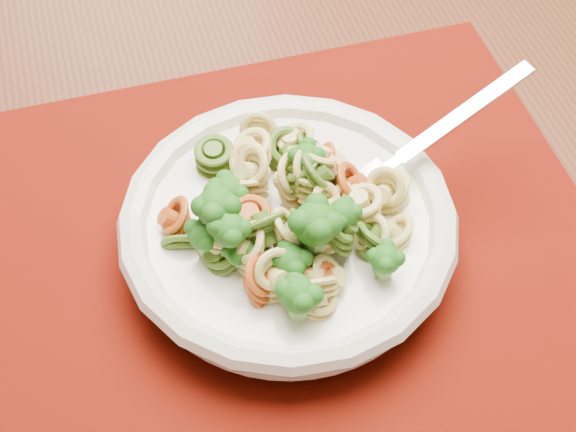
{
  "coord_description": "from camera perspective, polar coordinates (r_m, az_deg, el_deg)",
  "views": [
    {
      "loc": [
        0.08,
        -0.96,
        1.24
      ],
      "look_at": [
        0.09,
        -0.64,
        0.81
      ],
      "focal_mm": 50.0,
      "sensor_mm": 36.0,
      "label": 1
    }
  ],
  "objects": [
    {
      "name": "dining_table",
      "position": [
        0.69,
        -2.13,
        -4.43
      ],
      "size": [
        1.5,
        1.17,
        0.77
      ],
      "rotation": [
        0.0,
        0.0,
        0.27
      ],
      "color": "#512616",
      "rests_on": "ground"
    },
    {
      "name": "pasta_bowl",
      "position": [
        0.55,
        0.0,
        -0.77
      ],
      "size": [
        0.23,
        0.23,
        0.04
      ],
      "color": "silver",
      "rests_on": "placemat"
    },
    {
      "name": "pasta_broccoli_heap",
      "position": [
        0.53,
        0.0,
        0.39
      ],
      "size": [
        0.2,
        0.2,
        0.06
      ],
      "primitive_type": null,
      "color": "#D7C36A",
      "rests_on": "pasta_bowl"
    },
    {
      "name": "fork",
      "position": [
        0.55,
        5.91,
        2.59
      ],
      "size": [
        0.17,
        0.11,
        0.08
      ],
      "primitive_type": null,
      "rotation": [
        0.0,
        -0.35,
        0.51
      ],
      "color": "silver",
      "rests_on": "pasta_bowl"
    },
    {
      "name": "placemat",
      "position": [
        0.57,
        -1.65,
        -2.24
      ],
      "size": [
        0.56,
        0.48,
        0.0
      ],
      "primitive_type": "cube",
      "rotation": [
        0.0,
        0.0,
        0.26
      ],
      "color": "#5F0B04",
      "rests_on": "dining_table"
    }
  ]
}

